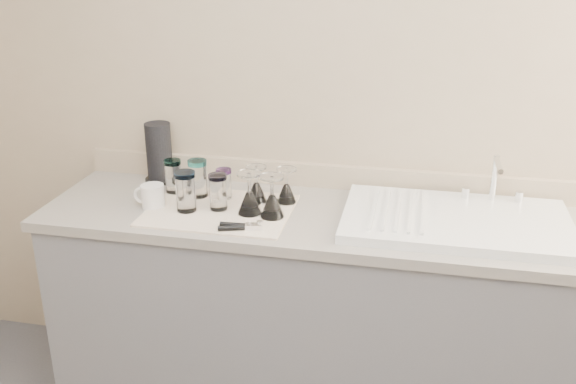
% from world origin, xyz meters
% --- Properties ---
extents(room_envelope, '(3.54, 3.50, 2.52)m').
position_xyz_m(room_envelope, '(0.00, 0.00, 1.56)').
color(room_envelope, '#4E4E53').
rests_on(room_envelope, ground).
extents(counter_unit, '(2.06, 0.62, 0.90)m').
position_xyz_m(counter_unit, '(0.00, 1.20, 0.45)').
color(counter_unit, slate).
rests_on(counter_unit, ground).
extents(sink_unit, '(0.82, 0.50, 0.22)m').
position_xyz_m(sink_unit, '(0.55, 1.20, 0.92)').
color(sink_unit, white).
rests_on(sink_unit, counter_unit).
extents(dish_towel, '(0.55, 0.42, 0.01)m').
position_xyz_m(dish_towel, '(-0.34, 1.15, 0.90)').
color(dish_towel, white).
rests_on(dish_towel, counter_unit).
extents(tumbler_teal, '(0.07, 0.07, 0.14)m').
position_xyz_m(tumbler_teal, '(-0.58, 1.28, 0.98)').
color(tumbler_teal, white).
rests_on(tumbler_teal, dish_towel).
extents(tumbler_cyan, '(0.08, 0.08, 0.15)m').
position_xyz_m(tumbler_cyan, '(-0.46, 1.26, 0.99)').
color(tumbler_cyan, white).
rests_on(tumbler_cyan, dish_towel).
extents(tumbler_purple, '(0.06, 0.06, 0.12)m').
position_xyz_m(tumbler_purple, '(-0.35, 1.26, 0.97)').
color(tumbler_purple, white).
rests_on(tumbler_purple, dish_towel).
extents(tumbler_blue, '(0.08, 0.08, 0.16)m').
position_xyz_m(tumbler_blue, '(-0.46, 1.11, 0.99)').
color(tumbler_blue, white).
rests_on(tumbler_blue, dish_towel).
extents(tumbler_lavender, '(0.07, 0.07, 0.14)m').
position_xyz_m(tumbler_lavender, '(-0.34, 1.15, 0.98)').
color(tumbler_lavender, white).
rests_on(tumbler_lavender, dish_towel).
extents(goblet_back_left, '(0.08, 0.08, 0.15)m').
position_xyz_m(goblet_back_left, '(-0.22, 1.26, 0.96)').
color(goblet_back_left, white).
rests_on(goblet_back_left, dish_towel).
extents(goblet_back_right, '(0.08, 0.08, 0.14)m').
position_xyz_m(goblet_back_right, '(-0.10, 1.27, 0.96)').
color(goblet_back_right, white).
rests_on(goblet_back_right, dish_towel).
extents(goblet_front_left, '(0.09, 0.09, 0.16)m').
position_xyz_m(goblet_front_left, '(-0.21, 1.13, 0.96)').
color(goblet_front_left, white).
rests_on(goblet_front_left, dish_towel).
extents(goblet_front_right, '(0.09, 0.09, 0.16)m').
position_xyz_m(goblet_front_right, '(-0.12, 1.12, 0.96)').
color(goblet_front_right, white).
rests_on(goblet_front_right, dish_towel).
extents(can_opener, '(0.16, 0.07, 0.02)m').
position_xyz_m(can_opener, '(-0.21, 0.99, 0.92)').
color(can_opener, silver).
rests_on(can_opener, dish_towel).
extents(white_mug, '(0.13, 0.09, 0.09)m').
position_xyz_m(white_mug, '(-0.60, 1.13, 0.95)').
color(white_mug, white).
rests_on(white_mug, counter_unit).
extents(paper_towel_roll, '(0.14, 0.14, 0.26)m').
position_xyz_m(paper_towel_roll, '(-0.69, 1.42, 1.03)').
color(paper_towel_roll, black).
rests_on(paper_towel_roll, counter_unit).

